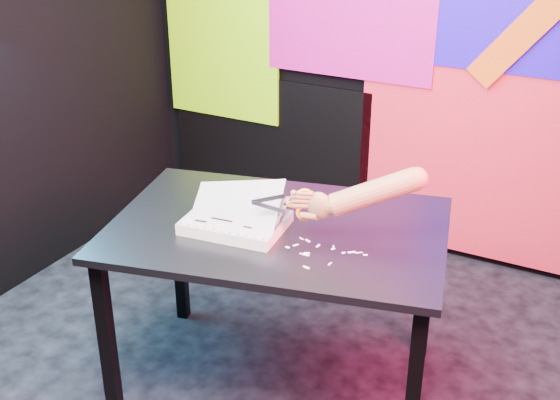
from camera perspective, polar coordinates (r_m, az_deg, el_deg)
The scene contains 7 objects.
room at distance 2.42m, azimuth -2.40°, elevation 10.32°, with size 3.01×3.01×2.71m.
backdrop at distance 3.79m, azimuth 9.90°, elevation 9.36°, with size 2.88×0.05×2.08m.
work_table at distance 2.70m, azimuth -0.17°, elevation -3.67°, with size 1.42×1.11×0.75m.
printout_stack at distance 2.64m, azimuth -3.63°, elevation -1.79°, with size 0.41×0.31×0.19m.
scissors at distance 2.50m, azimuth 1.68°, elevation -0.38°, with size 0.21×0.09×0.13m.
hand_forearm at distance 2.47m, azimuth 6.91°, elevation 0.49°, with size 0.44×0.21×0.22m.
paper_clippings at distance 2.49m, azimuth 3.39°, elevation -4.18°, with size 0.28×0.20×0.00m.
Camera 1 is at (1.19, -2.01, 1.97)m, focal length 45.00 mm.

